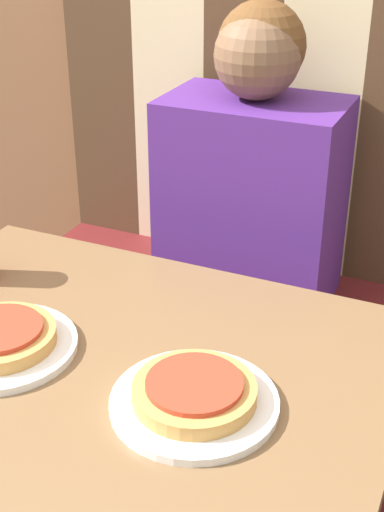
{
  "coord_description": "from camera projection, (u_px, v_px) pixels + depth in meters",
  "views": [
    {
      "loc": [
        0.46,
        -0.71,
        1.33
      ],
      "look_at": [
        0.0,
        0.31,
        0.74
      ],
      "focal_mm": 50.0,
      "sensor_mm": 36.0,
      "label": 1
    }
  ],
  "objects": [
    {
      "name": "pizza_right",
      "position": [
        194.0,
        391.0,
        0.94
      ],
      "size": [
        0.17,
        0.17,
        0.03
      ],
      "color": "#C68E47",
      "rests_on": "plate_right"
    },
    {
      "name": "pizza_left",
      "position": [
        0.0,
        336.0,
        1.05
      ],
      "size": [
        0.17,
        0.17,
        0.03
      ],
      "color": "#C68E47",
      "rests_on": "plate_left"
    },
    {
      "name": "booth_seat",
      "position": [
        244.0,
        377.0,
        1.75
      ],
      "size": [
        1.09,
        0.47,
        0.49
      ],
      "color": "#5B1919",
      "rests_on": "ground_plane"
    },
    {
      "name": "booth_backrest",
      "position": [
        283.0,
        121.0,
        1.64
      ],
      "size": [
        1.09,
        0.08,
        0.69
      ],
      "color": "#4C331E",
      "rests_on": "booth_seat"
    },
    {
      "name": "plate_left",
      "position": [
        1.0,
        347.0,
        1.06
      ],
      "size": [
        0.23,
        0.23,
        0.01
      ],
      "color": "white",
      "rests_on": "dining_table"
    },
    {
      "name": "person",
      "position": [
        253.0,
        171.0,
        1.5
      ],
      "size": [
        0.37,
        0.23,
        0.64
      ],
      "color": "#4C237A",
      "rests_on": "booth_seat"
    },
    {
      "name": "plate_right",
      "position": [
        194.0,
        402.0,
        0.95
      ],
      "size": [
        0.23,
        0.23,
        0.01
      ],
      "color": "white",
      "rests_on": "dining_table"
    },
    {
      "name": "dining_table",
      "position": [
        108.0,
        423.0,
        1.08
      ],
      "size": [
        0.83,
        0.66,
        0.71
      ],
      "color": "brown",
      "rests_on": "ground_plane"
    }
  ]
}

